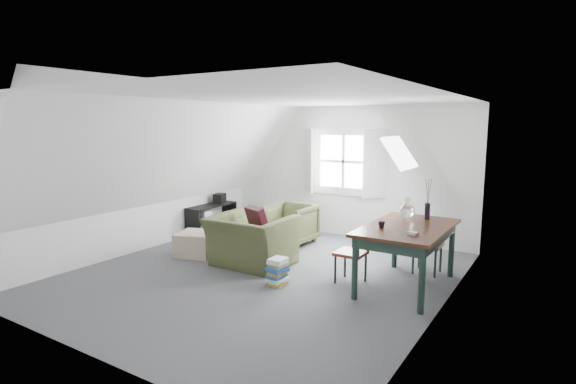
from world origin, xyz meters
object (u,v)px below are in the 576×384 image
Objects in this scene: dining_chair_near at (353,252)px; armchair_near at (252,265)px; magazine_stack at (278,272)px; ottoman at (197,244)px; dining_table at (407,234)px; dining_chair_far at (427,244)px; media_shelf at (210,221)px; armchair_far at (291,243)px.

armchair_near is at bearing -105.30° from dining_chair_near.
armchair_near is 3.29× the size of magazine_stack.
ottoman is at bearing 166.95° from magazine_stack.
dining_chair_far is (0.08, 0.71, -0.29)m from dining_table.
dining_chair_far is (2.39, 1.04, 0.43)m from armchair_near.
dining_table is 1.80m from magazine_stack.
dining_chair_near reaches higher than ottoman.
dining_chair_near is 1.06m from magazine_stack.
media_shelf is at bearing 148.14° from magazine_stack.
ottoman is 0.35× the size of dining_table.
armchair_far is at bearing 117.01° from magazine_stack.
armchair_far is 2.61m from dining_chair_far.
media_shelf reaches higher than armchair_near.
ottoman is 1.61× the size of magazine_stack.
armchair_far is 1.77m from media_shelf.
armchair_far is at bearing 160.28° from dining_table.
dining_chair_far is at bearing 44.26° from magazine_stack.
ottoman is 2.75m from dining_chair_near.
magazine_stack is at bearing -34.15° from media_shelf.
dining_chair_far is 2.22m from magazine_stack.
media_shelf is (-3.54, 1.08, -0.17)m from dining_chair_near.
dining_chair_far reaches higher than media_shelf.
magazine_stack is at bearing -147.33° from dining_table.
media_shelf is at bearing -32.72° from armchair_near.
magazine_stack is (1.91, -0.44, -0.01)m from ottoman.
ottoman reaches higher than armchair_far.
magazine_stack is at bearing -60.69° from armchair_far.
media_shelf is at bearing -170.47° from armchair_far.
dining_table reaches higher than media_shelf.
media_shelf is 3.12× the size of magazine_stack.
dining_table is at bearing -21.26° from armchair_far.
dining_chair_far reaches higher than armchair_far.
armchair_far is (-0.16, 1.41, 0.00)m from armchair_near.
armchair_far is 2.26m from dining_chair_near.
dining_chair_near is at bearing 36.20° from magazine_stack.
dining_chair_far is at bearing 122.07° from dining_chair_near.
armchair_near is 2.45m from dining_table.
ottoman is at bearing -120.35° from armchair_far.
media_shelf is (-1.90, 1.19, 0.26)m from armchair_near.
dining_chair_far is at bearing 17.45° from ottoman.
dining_table is 0.77m from dining_chair_near.
dining_chair_near is (2.74, 0.17, 0.24)m from ottoman.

